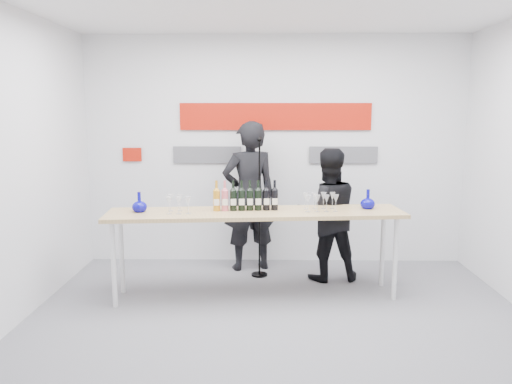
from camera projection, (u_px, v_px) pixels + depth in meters
ground at (278, 320)px, 4.88m from camera, size 5.00×5.00×0.00m
back_wall at (275, 151)px, 6.61m from camera, size 5.00×0.04×3.00m
signage at (271, 128)px, 6.53m from camera, size 3.38×0.02×0.79m
tasting_table at (256, 218)px, 5.38m from camera, size 3.23×0.92×0.96m
wine_bottles at (246, 195)px, 5.39m from camera, size 0.71×0.14×0.33m
decanter_left at (139, 202)px, 5.32m from camera, size 0.16×0.16×0.21m
decanter_right at (368, 199)px, 5.50m from camera, size 0.16×0.16×0.21m
glasses_left at (177, 204)px, 5.28m from camera, size 0.28×0.23×0.18m
glasses_right at (320, 202)px, 5.41m from camera, size 0.38×0.25×0.18m
presenter_left at (249, 196)px, 6.33m from camera, size 0.80×0.65×1.90m
presenter_right at (327, 215)px, 5.97m from camera, size 0.84×0.70×1.59m
mic_stand at (259, 235)px, 6.12m from camera, size 0.20×0.20×1.72m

